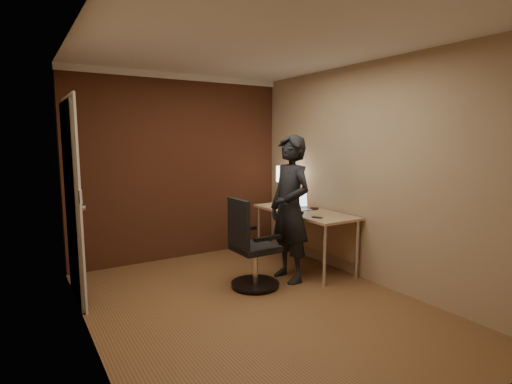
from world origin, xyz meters
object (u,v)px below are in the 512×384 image
desk_lamp (287,175)px  wallet (313,209)px  desk (308,220)px  phone (317,217)px  person (290,209)px  office_chair (250,250)px  laptop (296,204)px  mouse (300,212)px

desk_lamp → wallet: bearing=-83.9°
desk → wallet: 0.16m
phone → person: size_ratio=0.07×
office_chair → desk_lamp: bearing=37.2°
desk → person: person is taller
wallet → laptop: bearing=142.1°
mouse → phone: 0.32m
mouse → desk: bearing=44.5°
wallet → office_chair: size_ratio=0.11×
wallet → person: 0.70m
desk_lamp → mouse: desk_lamp is taller
wallet → office_chair: office_chair is taller
wallet → mouse: bearing=-157.7°
laptop → office_chair: size_ratio=0.41×
phone → office_chair: office_chair is taller
desk → mouse: 0.30m
person → laptop: bearing=135.4°
mouse → phone: size_ratio=0.87×
desk_lamp → office_chair: bearing=-142.8°
laptop → mouse: size_ratio=4.05×
desk_lamp → desk: bearing=-93.6°
desk → person: bearing=-149.4°
mouse → office_chair: size_ratio=0.10×
desk_lamp → wallet: (0.05, -0.51, -0.41)m
laptop → wallet: (0.17, -0.13, -0.05)m
phone → person: person is taller
desk → wallet: (0.09, 0.01, 0.14)m
office_chair → phone: bearing=-9.1°
desk → mouse: size_ratio=15.00×
desk_lamp → laptop: bearing=-107.7°
desk → person: 0.65m
laptop → mouse: bearing=-118.6°
wallet → person: (-0.61, -0.32, 0.10)m
laptop → phone: size_ratio=3.52×
laptop → phone: 0.61m
wallet → desk: bearing=-174.2°
phone → laptop: bearing=52.4°
desk → laptop: size_ratio=3.70×
mouse → office_chair: office_chair is taller
mouse → desk_lamp: bearing=84.3°
phone → person: (-0.30, 0.13, 0.11)m
desk → desk_lamp: (0.03, 0.51, 0.55)m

